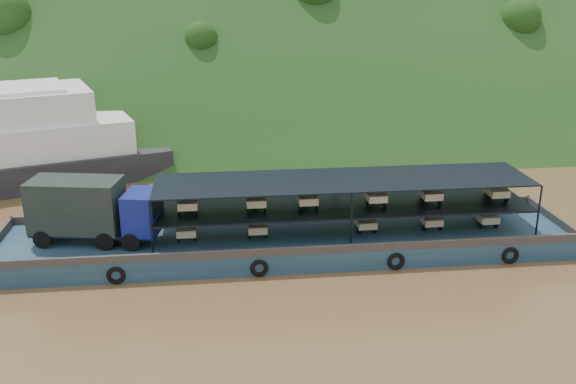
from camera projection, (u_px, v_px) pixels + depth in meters
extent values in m
plane|color=brown|center=(326.00, 256.00, 39.47)|extent=(160.00, 160.00, 0.00)
cube|color=#183A15|center=(272.00, 125.00, 73.30)|extent=(140.00, 39.60, 39.60)
cube|color=#15304C|center=(287.00, 241.00, 40.06)|extent=(35.00, 7.00, 1.20)
cube|color=#592D19|center=(281.00, 210.00, 42.98)|extent=(35.00, 0.20, 0.50)
cube|color=#592D19|center=(294.00, 251.00, 36.59)|extent=(35.00, 0.20, 0.50)
cube|color=#592D19|center=(552.00, 217.00, 41.69)|extent=(0.20, 7.00, 0.50)
torus|color=black|center=(116.00, 275.00, 35.64)|extent=(1.06, 0.26, 1.06)
torus|color=black|center=(259.00, 268.00, 36.52)|extent=(1.06, 0.26, 1.06)
torus|color=black|center=(396.00, 261.00, 37.40)|extent=(1.06, 0.26, 1.06)
torus|color=black|center=(510.00, 255.00, 38.16)|extent=(1.06, 0.26, 1.06)
cylinder|color=black|center=(43.00, 239.00, 37.49)|extent=(1.15, 0.58, 1.10)
cylinder|color=black|center=(59.00, 224.00, 39.67)|extent=(1.15, 0.58, 1.10)
cylinder|color=black|center=(105.00, 241.00, 37.24)|extent=(1.15, 0.58, 1.10)
cylinder|color=black|center=(118.00, 226.00, 39.42)|extent=(1.15, 0.58, 1.10)
cylinder|color=black|center=(131.00, 241.00, 37.13)|extent=(1.15, 0.58, 1.10)
cylinder|color=black|center=(143.00, 227.00, 39.31)|extent=(1.15, 0.58, 1.10)
cube|color=black|center=(97.00, 230.00, 38.33)|extent=(7.79, 3.77, 0.22)
cube|color=navy|center=(143.00, 212.00, 37.73)|extent=(2.33, 2.94, 2.42)
cube|color=black|center=(158.00, 205.00, 37.52)|extent=(0.47, 2.17, 0.99)
cube|color=black|center=(77.00, 205.00, 37.89)|extent=(5.68, 3.58, 3.08)
cube|color=black|center=(343.00, 205.00, 39.71)|extent=(23.00, 5.00, 0.12)
cube|color=black|center=(344.00, 180.00, 39.18)|extent=(23.00, 5.00, 0.08)
cylinder|color=black|center=(151.00, 229.00, 36.10)|extent=(0.12, 0.12, 3.30)
cylinder|color=black|center=(158.00, 199.00, 40.80)|extent=(0.12, 0.12, 3.30)
cylinder|color=black|center=(351.00, 220.00, 37.36)|extent=(0.12, 0.12, 3.30)
cylinder|color=black|center=(336.00, 192.00, 42.06)|extent=(0.12, 0.12, 3.30)
cylinder|color=black|center=(539.00, 212.00, 38.62)|extent=(0.12, 0.12, 3.30)
cylinder|color=black|center=(503.00, 186.00, 43.32)|extent=(0.12, 0.12, 3.30)
cylinder|color=black|center=(188.00, 227.00, 40.09)|extent=(0.12, 0.52, 0.52)
cylinder|color=black|center=(178.00, 238.00, 38.35)|extent=(0.14, 0.52, 0.52)
cylinder|color=black|center=(195.00, 237.00, 38.46)|extent=(0.14, 0.52, 0.52)
cube|color=beige|center=(187.00, 230.00, 38.62)|extent=(1.15, 1.50, 0.44)
cube|color=red|center=(187.00, 221.00, 39.64)|extent=(0.55, 0.80, 0.80)
cube|color=red|center=(186.00, 214.00, 39.29)|extent=(0.50, 0.10, 0.10)
cylinder|color=black|center=(256.00, 224.00, 40.56)|extent=(0.12, 0.52, 0.52)
cylinder|color=black|center=(249.00, 235.00, 38.82)|extent=(0.14, 0.52, 0.52)
cylinder|color=black|center=(266.00, 234.00, 38.92)|extent=(0.14, 0.52, 0.52)
cube|color=beige|center=(257.00, 227.00, 39.09)|extent=(1.15, 1.50, 0.44)
cube|color=red|center=(256.00, 218.00, 40.11)|extent=(0.55, 0.80, 0.80)
cube|color=red|center=(256.00, 211.00, 39.76)|extent=(0.50, 0.10, 0.10)
cylinder|color=black|center=(360.00, 219.00, 41.30)|extent=(0.12, 0.52, 0.52)
cylinder|color=black|center=(359.00, 230.00, 39.56)|extent=(0.14, 0.52, 0.52)
cylinder|color=black|center=(375.00, 229.00, 39.66)|extent=(0.14, 0.52, 0.52)
cube|color=#BAB483|center=(366.00, 222.00, 39.83)|extent=(1.15, 1.50, 0.44)
cube|color=#B6230C|center=(362.00, 213.00, 40.85)|extent=(0.55, 0.80, 0.80)
cube|color=#B6230C|center=(363.00, 207.00, 40.50)|extent=(0.50, 0.10, 0.10)
cylinder|color=black|center=(423.00, 216.00, 41.76)|extent=(0.12, 0.52, 0.52)
cylinder|color=black|center=(425.00, 227.00, 40.01)|extent=(0.14, 0.52, 0.52)
cylinder|color=black|center=(440.00, 226.00, 40.12)|extent=(0.14, 0.52, 0.52)
cube|color=#C4AE8B|center=(431.00, 220.00, 40.29)|extent=(1.15, 1.50, 0.44)
cube|color=red|center=(425.00, 211.00, 41.31)|extent=(0.55, 0.80, 0.80)
cube|color=red|center=(427.00, 204.00, 40.96)|extent=(0.50, 0.10, 0.10)
cylinder|color=black|center=(477.00, 214.00, 42.16)|extent=(0.12, 0.52, 0.52)
cylinder|color=black|center=(481.00, 225.00, 40.41)|extent=(0.14, 0.52, 0.52)
cylinder|color=black|center=(496.00, 224.00, 40.52)|extent=(0.14, 0.52, 0.52)
cube|color=beige|center=(487.00, 217.00, 40.69)|extent=(1.15, 1.50, 0.44)
cube|color=#B00B15|center=(480.00, 208.00, 41.71)|extent=(0.55, 0.80, 0.80)
cube|color=#B00B15|center=(482.00, 202.00, 41.36)|extent=(0.50, 0.10, 0.10)
cylinder|color=black|center=(189.00, 201.00, 39.55)|extent=(0.12, 0.52, 0.52)
cylinder|color=black|center=(179.00, 211.00, 37.81)|extent=(0.14, 0.52, 0.52)
cylinder|color=black|center=(196.00, 210.00, 37.92)|extent=(0.14, 0.52, 0.52)
cube|color=beige|center=(188.00, 203.00, 38.08)|extent=(1.15, 1.50, 0.44)
cube|color=#B10B22|center=(188.00, 194.00, 39.10)|extent=(0.55, 0.80, 0.80)
cube|color=#B10B22|center=(188.00, 187.00, 38.75)|extent=(0.50, 0.10, 0.10)
cylinder|color=black|center=(254.00, 198.00, 40.00)|extent=(0.12, 0.52, 0.52)
cylinder|color=black|center=(248.00, 208.00, 38.25)|extent=(0.14, 0.52, 0.52)
cylinder|color=black|center=(265.00, 208.00, 38.36)|extent=(0.14, 0.52, 0.52)
cube|color=#B9B583|center=(256.00, 201.00, 38.52)|extent=(1.15, 1.50, 0.44)
cube|color=#192D9A|center=(255.00, 192.00, 39.55)|extent=(0.55, 0.80, 0.80)
cube|color=#192D9A|center=(255.00, 185.00, 39.20)|extent=(0.50, 0.10, 0.10)
cylinder|color=black|center=(304.00, 196.00, 40.34)|extent=(0.12, 0.52, 0.52)
cylinder|color=black|center=(300.00, 206.00, 38.59)|extent=(0.14, 0.52, 0.52)
cylinder|color=black|center=(316.00, 206.00, 38.70)|extent=(0.14, 0.52, 0.52)
cube|color=#CAB88E|center=(307.00, 199.00, 38.87)|extent=(1.15, 1.50, 0.44)
cube|color=red|center=(305.00, 190.00, 39.89)|extent=(0.55, 0.80, 0.80)
cube|color=red|center=(305.00, 183.00, 39.54)|extent=(0.50, 0.10, 0.10)
cylinder|color=black|center=(370.00, 194.00, 40.80)|extent=(0.12, 0.52, 0.52)
cylinder|color=black|center=(369.00, 203.00, 39.06)|extent=(0.14, 0.52, 0.52)
cylinder|color=black|center=(385.00, 203.00, 39.17)|extent=(0.14, 0.52, 0.52)
cube|color=beige|center=(376.00, 196.00, 39.33)|extent=(1.15, 1.50, 0.44)
cube|color=#C1B988|center=(371.00, 187.00, 40.35)|extent=(0.55, 0.80, 0.80)
cube|color=#C1B988|center=(372.00, 181.00, 40.00)|extent=(0.50, 0.10, 0.10)
cylinder|color=black|center=(423.00, 192.00, 41.19)|extent=(0.12, 0.52, 0.52)
cylinder|color=black|center=(424.00, 201.00, 39.44)|extent=(0.14, 0.52, 0.52)
cylinder|color=black|center=(440.00, 201.00, 39.55)|extent=(0.14, 0.52, 0.52)
cube|color=beige|center=(431.00, 194.00, 39.71)|extent=(1.15, 1.50, 0.44)
cube|color=red|center=(425.00, 185.00, 40.73)|extent=(0.55, 0.80, 0.80)
cube|color=red|center=(426.00, 179.00, 40.38)|extent=(0.50, 0.10, 0.10)
cylinder|color=black|center=(487.00, 189.00, 41.65)|extent=(0.12, 0.52, 0.52)
cylinder|color=black|center=(491.00, 199.00, 39.91)|extent=(0.14, 0.52, 0.52)
cylinder|color=black|center=(506.00, 198.00, 40.02)|extent=(0.14, 0.52, 0.52)
cube|color=#C3BC8A|center=(497.00, 191.00, 40.18)|extent=(1.15, 1.50, 0.44)
cube|color=beige|center=(489.00, 183.00, 41.20)|extent=(0.55, 0.80, 0.80)
cube|color=beige|center=(491.00, 176.00, 40.85)|extent=(0.50, 0.10, 0.10)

